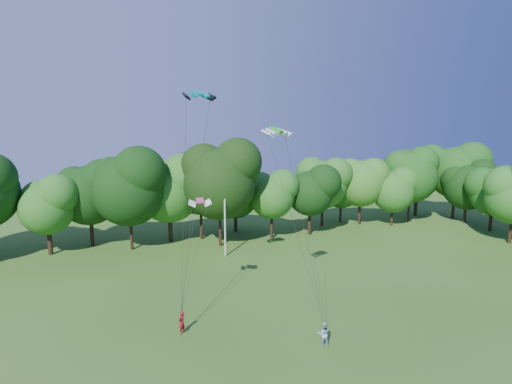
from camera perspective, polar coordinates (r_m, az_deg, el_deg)
name	(u,v)px	position (r m, az deg, el deg)	size (l,w,h in m)	color
utility_pole	(225,222)	(47.89, -4.46, -4.22)	(1.68, 0.25, 8.40)	#BABBB2
kite_flyer_left	(182,323)	(32.29, -10.59, -17.86)	(0.65, 0.43, 1.79)	maroon
kite_flyer_right	(324,334)	(30.76, 9.63, -19.33)	(0.86, 0.67, 1.76)	#A4BBE3
kite_teal	(198,93)	(33.95, -8.25, 13.85)	(2.77, 1.60, 0.56)	#047883
kite_green	(277,130)	(30.75, 2.95, 8.89)	(2.65, 1.94, 0.49)	green
kite_pink	(200,200)	(33.14, -8.04, -1.21)	(2.00, 1.21, 0.32)	#DA3C6D
tree_back_center	(219,176)	(51.23, -5.27, 2.32)	(10.22, 10.22, 14.86)	black
tree_back_east	(361,179)	(64.88, 14.75, 1.82)	(8.08, 8.08, 11.75)	#352715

